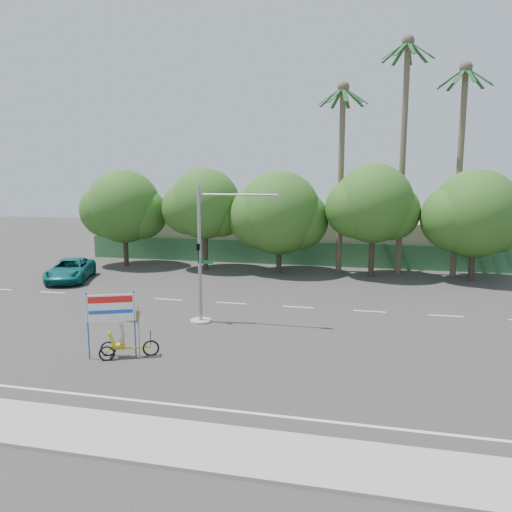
# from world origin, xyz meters

# --- Properties ---
(ground) EXTENTS (120.00, 120.00, 0.00)m
(ground) POSITION_xyz_m (0.00, 0.00, 0.00)
(ground) COLOR #33302D
(ground) RESTS_ON ground
(sidewalk_near) EXTENTS (50.00, 2.40, 0.12)m
(sidewalk_near) POSITION_xyz_m (0.00, -7.50, 0.06)
(sidewalk_near) COLOR gray
(sidewalk_near) RESTS_ON ground
(fence) EXTENTS (38.00, 0.08, 2.00)m
(fence) POSITION_xyz_m (0.00, 21.50, 1.00)
(fence) COLOR #336B3D
(fence) RESTS_ON ground
(building_left) EXTENTS (12.00, 8.00, 4.00)m
(building_left) POSITION_xyz_m (-10.00, 26.00, 2.00)
(building_left) COLOR #B4A68F
(building_left) RESTS_ON ground
(building_right) EXTENTS (14.00, 8.00, 3.60)m
(building_right) POSITION_xyz_m (8.00, 26.00, 1.80)
(building_right) COLOR #B4A68F
(building_right) RESTS_ON ground
(tree_far_left) EXTENTS (7.14, 6.00, 7.96)m
(tree_far_left) POSITION_xyz_m (-14.05, 18.00, 4.76)
(tree_far_left) COLOR #473828
(tree_far_left) RESTS_ON ground
(tree_left) EXTENTS (6.66, 5.60, 8.07)m
(tree_left) POSITION_xyz_m (-7.05, 18.00, 5.06)
(tree_left) COLOR #473828
(tree_left) RESTS_ON ground
(tree_center) EXTENTS (7.62, 6.40, 7.85)m
(tree_center) POSITION_xyz_m (-1.05, 18.00, 4.47)
(tree_center) COLOR #473828
(tree_center) RESTS_ON ground
(tree_right) EXTENTS (6.90, 5.80, 8.36)m
(tree_right) POSITION_xyz_m (5.95, 18.00, 5.24)
(tree_right) COLOR #473828
(tree_right) RESTS_ON ground
(tree_far_right) EXTENTS (7.38, 6.20, 7.94)m
(tree_far_right) POSITION_xyz_m (12.95, 18.00, 4.64)
(tree_far_right) COLOR #473828
(tree_far_right) RESTS_ON ground
(palm_tall) EXTENTS (3.73, 3.79, 17.45)m
(palm_tall) POSITION_xyz_m (8.00, 19.50, 10.46)
(palm_tall) COLOR #70604C
(palm_tall) RESTS_ON ground
(palm_mid) EXTENTS (3.73, 3.79, 15.45)m
(palm_mid) POSITION_xyz_m (12.00, 19.50, 9.40)
(palm_mid) COLOR #70604C
(palm_mid) RESTS_ON ground
(palm_short) EXTENTS (3.73, 3.79, 14.45)m
(palm_short) POSITION_xyz_m (3.50, 19.50, 8.86)
(palm_short) COLOR #70604C
(palm_short) RESTS_ON ground
(traffic_signal) EXTENTS (4.72, 1.10, 7.00)m
(traffic_signal) POSITION_xyz_m (-2.20, 3.98, 2.92)
(traffic_signal) COLOR gray
(traffic_signal) RESTS_ON ground
(trike_billboard) EXTENTS (2.68, 1.35, 2.83)m
(trike_billboard) POSITION_xyz_m (-4.08, -1.62, 1.14)
(trike_billboard) COLOR black
(trike_billboard) RESTS_ON ground
(pickup_truck) EXTENTS (4.25, 6.16, 1.56)m
(pickup_truck) POSITION_xyz_m (-15.04, 11.58, 0.78)
(pickup_truck) COLOR #0E6063
(pickup_truck) RESTS_ON ground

